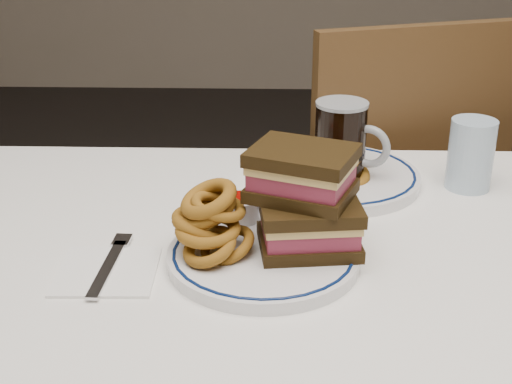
{
  "coord_description": "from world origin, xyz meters",
  "views": [
    {
      "loc": [
        -0.03,
        -0.83,
        1.22
      ],
      "look_at": [
        -0.05,
        0.02,
        0.84
      ],
      "focal_mm": 50.0,
      "sensor_mm": 36.0,
      "label": 1
    }
  ],
  "objects_px": {
    "reuben_sandwich": "(306,199)",
    "beer_mug": "(342,143)",
    "main_plate": "(263,256)",
    "far_plate": "(337,177)",
    "chair_far": "(381,208)"
  },
  "relations": [
    {
      "from": "far_plate",
      "to": "beer_mug",
      "type": "bearing_deg",
      "value": -47.02
    },
    {
      "from": "main_plate",
      "to": "beer_mug",
      "type": "distance_m",
      "value": 0.3
    },
    {
      "from": "chair_far",
      "to": "reuben_sandwich",
      "type": "distance_m",
      "value": 0.74
    },
    {
      "from": "main_plate",
      "to": "reuben_sandwich",
      "type": "distance_m",
      "value": 0.09
    },
    {
      "from": "beer_mug",
      "to": "far_plate",
      "type": "distance_m",
      "value": 0.06
    },
    {
      "from": "reuben_sandwich",
      "to": "main_plate",
      "type": "bearing_deg",
      "value": -159.72
    },
    {
      "from": "reuben_sandwich",
      "to": "far_plate",
      "type": "xyz_separation_m",
      "value": [
        0.06,
        0.25,
        -0.07
      ]
    },
    {
      "from": "main_plate",
      "to": "chair_far",
      "type": "bearing_deg",
      "value": 68.62
    },
    {
      "from": "main_plate",
      "to": "beer_mug",
      "type": "bearing_deg",
      "value": 65.35
    },
    {
      "from": "main_plate",
      "to": "far_plate",
      "type": "relative_size",
      "value": 0.93
    },
    {
      "from": "chair_far",
      "to": "reuben_sandwich",
      "type": "height_order",
      "value": "chair_far"
    },
    {
      "from": "chair_far",
      "to": "reuben_sandwich",
      "type": "relative_size",
      "value": 6.0
    },
    {
      "from": "reuben_sandwich",
      "to": "beer_mug",
      "type": "relative_size",
      "value": 1.14
    },
    {
      "from": "main_plate",
      "to": "beer_mug",
      "type": "relative_size",
      "value": 1.81
    },
    {
      "from": "chair_far",
      "to": "main_plate",
      "type": "distance_m",
      "value": 0.75
    }
  ]
}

